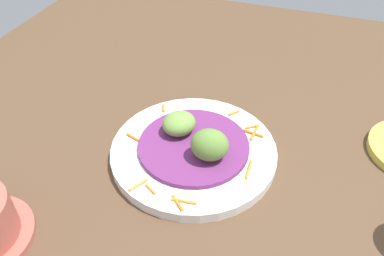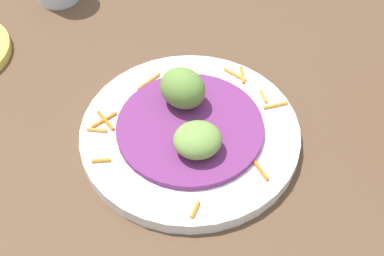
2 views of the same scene
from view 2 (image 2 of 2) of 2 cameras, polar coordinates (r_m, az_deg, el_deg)
name	(u,v)px [view 2 (image 2 of 2)]	position (r cm, az deg, el deg)	size (l,w,h in cm)	color
table_surface	(159,159)	(61.76, -3.52, -3.34)	(110.00, 110.00, 2.00)	brown
main_plate	(190,134)	(61.60, -0.22, -0.67)	(25.04, 25.04, 1.65)	white
cabbage_bed	(190,127)	(60.67, -0.22, 0.06)	(16.68, 16.68, 0.78)	#702D6B
carrot_garnish	(184,115)	(62.17, -0.87, 1.40)	(20.30, 22.63, 0.40)	orange
guac_scoop_left	(198,140)	(56.90, 0.60, -1.27)	(4.76, 5.24, 3.28)	#759E47
guac_scoop_center	(183,88)	(60.98, -0.99, 4.23)	(5.42, 4.55, 4.74)	olive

